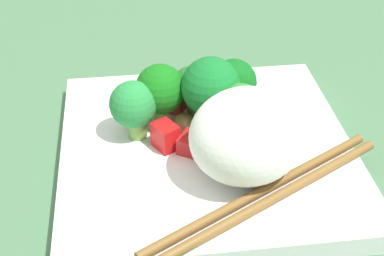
{
  "coord_description": "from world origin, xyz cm",
  "views": [
    {
      "loc": [
        7.27,
        40.2,
        32.89
      ],
      "look_at": [
        1.35,
        0.25,
        3.93
      ],
      "focal_mm": 53.31,
      "sensor_mm": 36.0,
      "label": 1
    }
  ],
  "objects_px": {
    "square_plate": "(206,152)",
    "chopstick_pair": "(267,195)",
    "carrot_slice_3": "(226,101)",
    "rice_mound": "(247,136)",
    "broccoli_floret_2": "(233,84)"
  },
  "relations": [
    {
      "from": "broccoli_floret_2",
      "to": "carrot_slice_3",
      "type": "height_order",
      "value": "broccoli_floret_2"
    },
    {
      "from": "rice_mound",
      "to": "carrot_slice_3",
      "type": "relative_size",
      "value": 4.19
    },
    {
      "from": "broccoli_floret_2",
      "to": "carrot_slice_3",
      "type": "xyz_separation_m",
      "value": [
        0.0,
        -0.03,
        -0.04
      ]
    },
    {
      "from": "broccoli_floret_2",
      "to": "rice_mound",
      "type": "bearing_deg",
      "value": 85.81
    },
    {
      "from": "chopstick_pair",
      "to": "rice_mound",
      "type": "bearing_deg",
      "value": 78.66
    },
    {
      "from": "square_plate",
      "to": "broccoli_floret_2",
      "type": "relative_size",
      "value": 4.26
    },
    {
      "from": "rice_mound",
      "to": "square_plate",
      "type": "bearing_deg",
      "value": -60.39
    },
    {
      "from": "square_plate",
      "to": "broccoli_floret_2",
      "type": "distance_m",
      "value": 0.07
    },
    {
      "from": "square_plate",
      "to": "rice_mound",
      "type": "relative_size",
      "value": 2.69
    },
    {
      "from": "chopstick_pair",
      "to": "carrot_slice_3",
      "type": "bearing_deg",
      "value": 64.28
    },
    {
      "from": "rice_mound",
      "to": "broccoli_floret_2",
      "type": "relative_size",
      "value": 1.58
    },
    {
      "from": "square_plate",
      "to": "carrot_slice_3",
      "type": "height_order",
      "value": "carrot_slice_3"
    },
    {
      "from": "broccoli_floret_2",
      "to": "carrot_slice_3",
      "type": "distance_m",
      "value": 0.04
    },
    {
      "from": "square_plate",
      "to": "chopstick_pair",
      "type": "distance_m",
      "value": 0.09
    },
    {
      "from": "square_plate",
      "to": "carrot_slice_3",
      "type": "distance_m",
      "value": 0.07
    }
  ]
}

